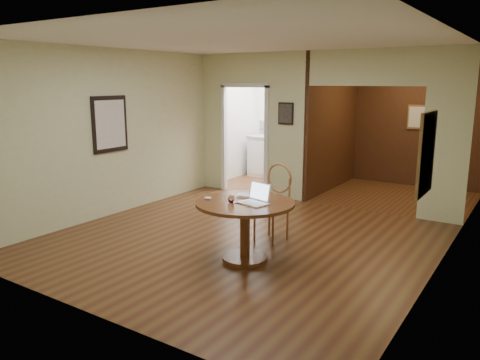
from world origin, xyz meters
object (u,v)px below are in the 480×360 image
Objects in this scene: chair at (274,198)px; open_laptop at (256,198)px; dining_table at (245,217)px; closed_laptop at (249,197)px.

open_laptop is at bearing -65.98° from chair.
open_laptop reaches higher than dining_table.
chair reaches higher than closed_laptop.
dining_table is 3.35× the size of closed_laptop.
chair is at bearing 119.31° from open_laptop.
closed_laptop reaches higher than dining_table.
dining_table is 0.88m from chair.
dining_table is 3.12× the size of open_laptop.
dining_table is 0.30m from open_laptop.
chair reaches higher than dining_table.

